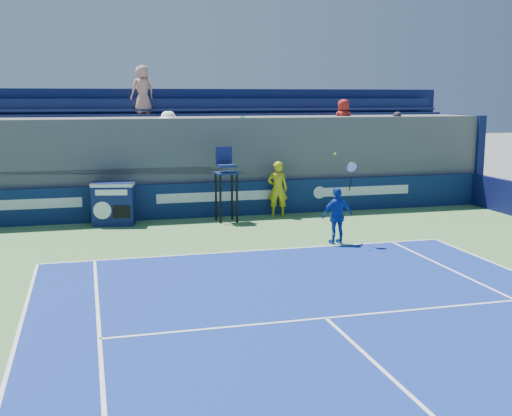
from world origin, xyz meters
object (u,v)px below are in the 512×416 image
object	(u,v)px
match_clock	(113,202)
ball_person	(278,189)
umpire_chair	(226,176)
tennis_player	(337,215)

from	to	relation	value
match_clock	ball_person	bearing A→B (deg)	0.94
match_clock	umpire_chair	xyz separation A→B (m)	(3.63, -0.33, 0.79)
match_clock	tennis_player	size ratio (longest dim) A/B	0.56
match_clock	umpire_chair	size ratio (longest dim) A/B	0.58
ball_person	tennis_player	world-z (taller)	tennis_player
ball_person	umpire_chair	xyz separation A→B (m)	(-1.91, -0.43, 0.56)
ball_person	umpire_chair	bearing A→B (deg)	23.39
ball_person	umpire_chair	size ratio (longest dim) A/B	0.77
match_clock	tennis_player	xyz separation A→B (m)	(5.95, -4.36, 0.08)
match_clock	umpire_chair	world-z (taller)	umpire_chair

